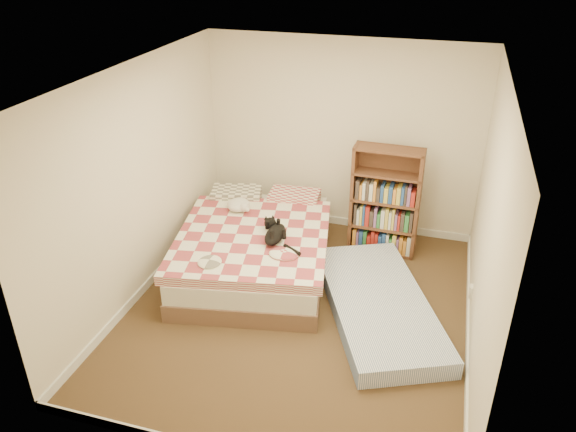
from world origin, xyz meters
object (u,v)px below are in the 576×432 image
(white_dog, at_px, (239,205))
(bookshelf, at_px, (384,213))
(bed, at_px, (256,246))
(floor_mattress, at_px, (378,305))
(black_cat, at_px, (276,233))

(white_dog, bearing_deg, bookshelf, 3.28)
(bed, distance_m, floor_mattress, 1.62)
(bookshelf, distance_m, black_cat, 1.49)
(bookshelf, distance_m, floor_mattress, 1.39)
(bed, height_order, floor_mattress, bed)
(black_cat, height_order, white_dog, black_cat)
(bed, height_order, black_cat, black_cat)
(bookshelf, xyz_separation_m, black_cat, (-1.06, -1.04, 0.11))
(bed, bearing_deg, black_cat, -44.49)
(bed, xyz_separation_m, floor_mattress, (1.53, -0.49, -0.18))
(bed, relative_size, floor_mattress, 1.19)
(floor_mattress, xyz_separation_m, white_dog, (-1.86, 0.81, 0.53))
(bed, bearing_deg, floor_mattress, -28.21)
(bed, distance_m, black_cat, 0.52)
(white_dog, bearing_deg, bed, -57.29)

